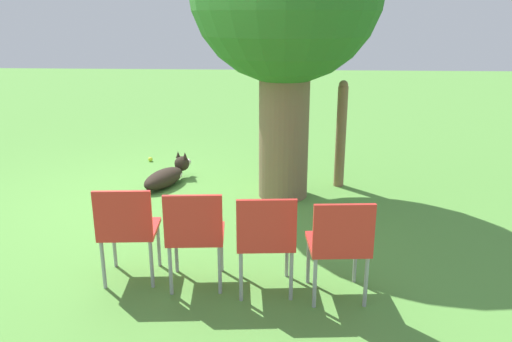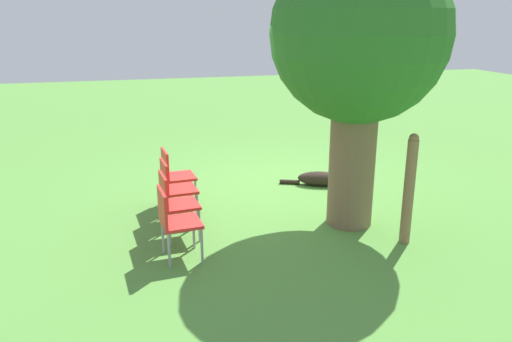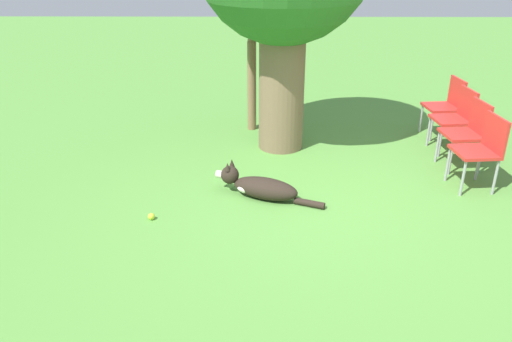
% 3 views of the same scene
% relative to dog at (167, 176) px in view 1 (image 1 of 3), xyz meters
% --- Properties ---
extents(ground_plane, '(30.00, 30.00, 0.00)m').
position_rel_dog_xyz_m(ground_plane, '(0.63, 0.06, -0.12)').
color(ground_plane, '#56933D').
extents(dog, '(1.17, 0.57, 0.36)m').
position_rel_dog_xyz_m(dog, '(0.00, 0.00, 0.00)').
color(dog, '#2D231C').
rests_on(dog, ground_plane).
extents(fence_post, '(0.13, 0.13, 1.34)m').
position_rel_dog_xyz_m(fence_post, '(-0.12, 2.19, 0.55)').
color(fence_post, '#846647').
rests_on(fence_post, ground_plane).
extents(red_chair_0, '(0.46, 0.48, 0.83)m').
position_rel_dog_xyz_m(red_chair_0, '(2.41, 0.26, 0.36)').
color(red_chair_0, red).
rests_on(red_chair_0, ground_plane).
extents(red_chair_1, '(0.46, 0.48, 0.83)m').
position_rel_dog_xyz_m(red_chair_1, '(2.47, 0.81, 0.36)').
color(red_chair_1, red).
rests_on(red_chair_1, ground_plane).
extents(red_chair_2, '(0.46, 0.48, 0.83)m').
position_rel_dog_xyz_m(red_chair_2, '(2.53, 1.37, 0.36)').
color(red_chair_2, red).
rests_on(red_chair_2, ground_plane).
extents(red_chair_3, '(0.46, 0.48, 0.83)m').
position_rel_dog_xyz_m(red_chair_3, '(2.59, 1.92, 0.36)').
color(red_chair_3, red).
rests_on(red_chair_3, ground_plane).
extents(tennis_ball, '(0.07, 0.07, 0.07)m').
position_rel_dog_xyz_m(tennis_ball, '(-1.06, -0.50, -0.09)').
color(tennis_ball, '#CCE033').
rests_on(tennis_ball, ground_plane).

